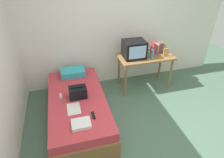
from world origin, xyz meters
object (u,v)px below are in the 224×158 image
Objects in this scene: bed at (78,108)px; water_bottle at (152,54)px; tv at (134,49)px; book_row at (158,48)px; remote_dark at (93,115)px; folded_towel at (81,124)px; handbag at (78,92)px; desk at (145,60)px; picture_frame at (166,52)px; pillow at (73,72)px; remote_silver at (61,96)px; magazine at (74,109)px.

bed is 10.59× the size of water_bottle.
tv is 0.59m from book_row.
folded_towel reaches higher than remote_dark.
tv is 1.48m from handbag.
desk is 6.58× the size of picture_frame.
handbag is at bearing 107.38° from remote_dark.
book_row is at bearing 8.10° from tv.
desk reaches higher than pillow.
pillow reaches higher than remote_silver.
desk is 0.45m from picture_frame.
handbag is 0.56m from remote_dark.
water_bottle is (1.65, 0.56, 0.63)m from bed.
bed is 4.15× the size of pillow.
magazine is at bearing -64.30° from remote_silver.
book_row is 1.89m from pillow.
bed is at bearing -156.64° from desk.
book_row reaches higher than picture_frame.
magazine is 1.86× the size of remote_dark.
tv is at bearing 35.08° from magazine.
bed is 0.72m from folded_towel.
desk is 0.24m from water_bottle.
magazine is 1.04× the size of folded_towel.
remote_silver is at bearing 115.70° from magazine.
tv is 1.47× the size of handbag.
tv is at bearing -171.90° from book_row.
magazine is (-1.73, -0.84, -0.38)m from water_bottle.
tv is 1.69m from remote_dark.
remote_dark is (0.28, -0.24, 0.01)m from magazine.
magazine is (-1.65, -0.96, -0.18)m from desk.
remote_silver is (-0.28, -0.67, -0.05)m from pillow.
book_row is at bearing 17.15° from remote_silver.
picture_frame is 2.23m from magazine.
desk is at bearing 17.35° from remote_silver.
bed is 11.35× the size of picture_frame.
pillow is at bearing 176.46° from desk.
tv reaches higher than remote_silver.
desk is 3.87× the size of handbag.
bed is 0.39m from magazine.
remote_dark is at bearing -53.48° from remote_silver.
picture_frame is 1.22× the size of remote_silver.
pillow is at bearing 98.02° from remote_dark.
pillow is (-1.64, 0.22, -0.32)m from water_bottle.
handbag reaches higher than folded_towel.
pillow is at bearing 173.18° from picture_frame.
water_bottle is 1.96m from magazine.
tv is 1.73m from remote_silver.
desk is at bearing 23.36° from bed.
folded_towel is (-0.01, -0.67, 0.28)m from bed.
magazine is at bearing -149.81° from desk.
tv is 0.39m from water_bottle.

